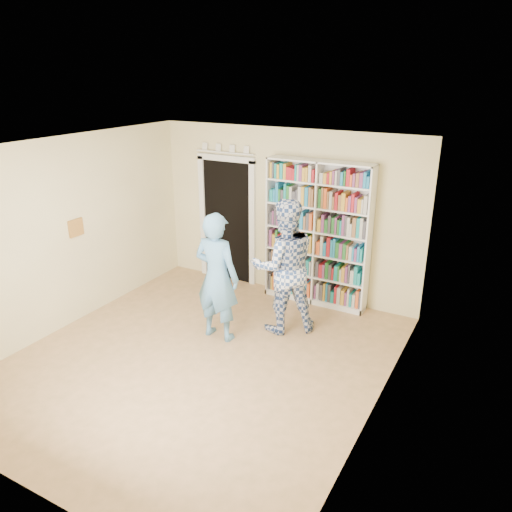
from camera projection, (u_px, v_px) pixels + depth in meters
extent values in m
plane|color=olive|center=(200.00, 360.00, 6.46)|extent=(5.00, 5.00, 0.00)
plane|color=white|center=(191.00, 149.00, 5.51)|extent=(5.00, 5.00, 0.00)
plane|color=beige|center=(286.00, 213.00, 8.04)|extent=(4.50, 0.00, 4.50)
plane|color=beige|center=(64.00, 235.00, 7.00)|extent=(0.00, 5.00, 5.00)
plane|color=beige|center=(381.00, 302.00, 4.97)|extent=(0.00, 5.00, 5.00)
cube|color=white|center=(317.00, 234.00, 7.70)|extent=(1.66, 0.31, 2.28)
cube|color=white|center=(317.00, 234.00, 7.70)|extent=(0.03, 0.31, 2.28)
cube|color=black|center=(228.00, 222.00, 8.63)|extent=(0.90, 0.03, 2.10)
cube|color=white|center=(203.00, 218.00, 8.84)|extent=(0.10, 0.06, 2.20)
cube|color=white|center=(252.00, 226.00, 8.39)|extent=(0.10, 0.06, 2.20)
cube|color=white|center=(226.00, 158.00, 8.23)|extent=(1.10, 0.06, 0.10)
cube|color=white|center=(225.00, 152.00, 8.19)|extent=(1.10, 0.08, 0.02)
cube|color=brown|center=(76.00, 228.00, 7.14)|extent=(0.03, 0.25, 0.25)
imported|color=#558EBD|center=(217.00, 277.00, 6.72)|extent=(0.66, 0.44, 1.80)
imported|color=navy|center=(284.00, 267.00, 6.91)|extent=(1.19, 1.16, 1.93)
cube|color=white|center=(288.00, 278.00, 6.72)|extent=(0.18, 0.07, 0.26)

